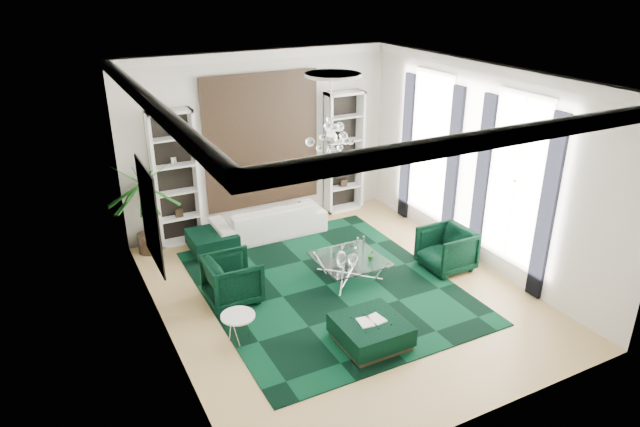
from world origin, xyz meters
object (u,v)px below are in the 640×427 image
sofa (268,220)px  armchair_right (446,249)px  armchair_left (233,279)px  ottoman_front (371,332)px  ottoman_side (213,241)px  coffee_table (350,268)px  side_table (239,330)px  palm (143,197)px

sofa → armchair_right: (2.41, -2.94, 0.06)m
armchair_left → ottoman_front: 2.60m
armchair_left → armchair_right: 4.05m
armchair_left → ottoman_side: bearing=-7.4°
coffee_table → ottoman_front: coffee_table is taller
sofa → ottoman_front: 4.32m
coffee_table → side_table: bearing=-158.9°
coffee_table → ottoman_front: bearing=-111.0°
armchair_left → palm: palm is taller
ottoman_front → armchair_right: bearing=28.4°
sofa → coffee_table: (0.60, -2.43, -0.14)m
ottoman_side → armchair_right: bearing=-36.8°
sofa → armchair_right: bearing=129.4°
armchair_left → side_table: 1.29m
coffee_table → palm: bearing=137.6°
sofa → coffee_table: size_ratio=2.00×
armchair_left → coffee_table: (2.16, -0.27, -0.20)m
sofa → palm: 2.63m
side_table → palm: palm is taller
coffee_table → palm: palm is taller
armchair_right → palm: bearing=-124.2°
sofa → palm: size_ratio=1.00×
ottoman_side → palm: size_ratio=0.38×
sofa → palm: palm is taller
ottoman_side → palm: bearing=155.2°
armchair_right → palm: (-4.87, 3.32, 0.79)m
armchair_left → ottoman_side: 2.02m
sofa → armchair_left: (-1.56, -2.16, 0.06)m
armchair_left → armchair_right: bearing=-101.2°
ottoman_side → side_table: side_table is taller
coffee_table → side_table: (-2.51, -0.97, 0.04)m
side_table → palm: bearing=98.3°
sofa → ottoman_side: size_ratio=2.66×
palm → armchair_right: bearing=-34.2°
sofa → armchair_right: size_ratio=2.68×
ottoman_front → side_table: side_table is taller
palm → ottoman_front: bearing=-63.5°
coffee_table → side_table: side_table is taller
armchair_left → side_table: bearing=164.4°
armchair_left → armchair_right: size_ratio=1.00×
armchair_right → palm: palm is taller
sofa → coffee_table: 2.50m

